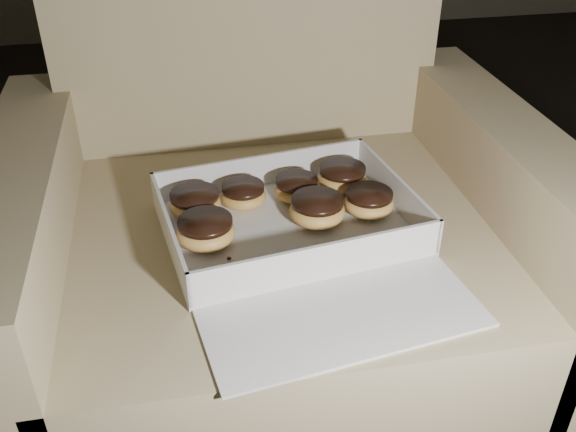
{
  "coord_description": "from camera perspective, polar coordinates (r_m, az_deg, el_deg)",
  "views": [
    {
      "loc": [
        -0.62,
        -1.16,
        1.05
      ],
      "look_at": [
        -0.45,
        -0.29,
        0.47
      ],
      "focal_mm": 40.0,
      "sensor_mm": 36.0,
      "label": 1
    }
  ],
  "objects": [
    {
      "name": "crumb_c",
      "position": [
        0.98,
        4.81,
        -4.41
      ],
      "size": [
        0.01,
        0.01,
        0.0
      ],
      "primitive_type": "ellipsoid",
      "color": "black",
      "rests_on": "bakery_box"
    },
    {
      "name": "bakery_box",
      "position": [
        1.04,
        0.95,
        -1.84
      ],
      "size": [
        0.46,
        0.52,
        0.07
      ],
      "rotation": [
        0.0,
        0.0,
        0.15
      ],
      "color": "silver",
      "rests_on": "armchair"
    },
    {
      "name": "donut_c",
      "position": [
        1.14,
        0.76,
        2.5
      ],
      "size": [
        0.08,
        0.08,
        0.04
      ],
      "color": "#E6A450",
      "rests_on": "bakery_box"
    },
    {
      "name": "crumb_e",
      "position": [
        1.01,
        7.58,
        -3.35
      ],
      "size": [
        0.01,
        0.01,
        0.0
      ],
      "primitive_type": "ellipsoid",
      "color": "black",
      "rests_on": "bakery_box"
    },
    {
      "name": "donut_e",
      "position": [
        1.12,
        -4.0,
        1.92
      ],
      "size": [
        0.08,
        0.08,
        0.04
      ],
      "color": "#E6A450",
      "rests_on": "bakery_box"
    },
    {
      "name": "donut_f",
      "position": [
        1.1,
        7.2,
        1.27
      ],
      "size": [
        0.09,
        0.09,
        0.04
      ],
      "color": "#E6A450",
      "rests_on": "bakery_box"
    },
    {
      "name": "floor",
      "position": [
        1.68,
        13.38,
        -6.54
      ],
      "size": [
        4.5,
        4.5,
        0.0
      ],
      "primitive_type": "plane",
      "color": "black",
      "rests_on": "ground"
    },
    {
      "name": "donut_a",
      "position": [
        1.1,
        -8.28,
        1.16
      ],
      "size": [
        0.09,
        0.09,
        0.04
      ],
      "color": "#E6A450",
      "rests_on": "bakery_box"
    },
    {
      "name": "donut_g",
      "position": [
        1.07,
        2.61,
        0.58
      ],
      "size": [
        0.09,
        0.09,
        0.05
      ],
      "color": "#E6A450",
      "rests_on": "bakery_box"
    },
    {
      "name": "crumb_a",
      "position": [
        1.01,
        4.35,
        -3.48
      ],
      "size": [
        0.01,
        0.01,
        0.0
      ],
      "primitive_type": "ellipsoid",
      "color": "black",
      "rests_on": "bakery_box"
    },
    {
      "name": "crumb_b",
      "position": [
        1.02,
        4.43,
        -2.72
      ],
      "size": [
        0.01,
        0.01,
        0.0
      ],
      "primitive_type": "ellipsoid",
      "color": "black",
      "rests_on": "bakery_box"
    },
    {
      "name": "armchair",
      "position": [
        1.23,
        -1.3,
        -3.79
      ],
      "size": [
        0.94,
        0.8,
        0.99
      ],
      "color": "#8E795B",
      "rests_on": "floor"
    },
    {
      "name": "donut_b",
      "position": [
        1.02,
        -7.31,
        -1.32
      ],
      "size": [
        0.09,
        0.09,
        0.05
      ],
      "color": "#E6A450",
      "rests_on": "bakery_box"
    },
    {
      "name": "crumb_d",
      "position": [
        1.0,
        -5.26,
        -3.77
      ],
      "size": [
        0.01,
        0.01,
        0.0
      ],
      "primitive_type": "ellipsoid",
      "color": "black",
      "rests_on": "bakery_box"
    },
    {
      "name": "donut_d",
      "position": [
        1.17,
        4.82,
        3.46
      ],
      "size": [
        0.09,
        0.09,
        0.05
      ],
      "color": "#E6A450",
      "rests_on": "bakery_box"
    }
  ]
}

